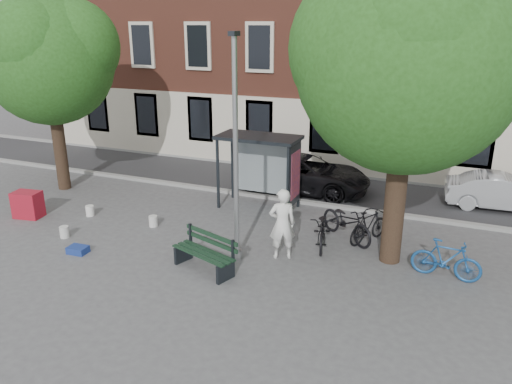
{
  "coord_description": "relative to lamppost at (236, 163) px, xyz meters",
  "views": [
    {
      "loc": [
        5.42,
        -11.55,
        6.3
      ],
      "look_at": [
        -0.14,
        1.73,
        1.4
      ],
      "focal_mm": 35.0,
      "sensor_mm": 36.0,
      "label": 1
    }
  ],
  "objects": [
    {
      "name": "blue_crate",
      "position": [
        -4.36,
        -1.5,
        -2.68
      ],
      "size": [
        0.57,
        0.43,
        0.2
      ],
      "primitive_type": "cube",
      "rotation": [
        0.0,
        0.0,
        0.06
      ],
      "color": "navy",
      "rests_on": "ground"
    },
    {
      "name": "bike_a",
      "position": [
        2.55,
        2.44,
        -2.2
      ],
      "size": [
        2.22,
        1.94,
        1.16
      ],
      "primitive_type": "imported",
      "rotation": [
        0.0,
        0.0,
        0.92
      ],
      "color": "black",
      "rests_on": "ground"
    },
    {
      "name": "bike_d",
      "position": [
        3.19,
        2.52,
        -2.28
      ],
      "size": [
        1.2,
        1.72,
        1.01
      ],
      "primitive_type": "imported",
      "rotation": [
        0.0,
        0.0,
        2.66
      ],
      "color": "black",
      "rests_on": "ground"
    },
    {
      "name": "lamppost",
      "position": [
        0.0,
        0.0,
        0.0
      ],
      "size": [
        0.28,
        0.35,
        6.11
      ],
      "color": "#9EA0A3",
      "rests_on": "ground"
    },
    {
      "name": "bike_c",
      "position": [
        2.0,
        1.7,
        -2.26
      ],
      "size": [
        1.15,
        2.11,
        1.05
      ],
      "primitive_type": "imported",
      "rotation": [
        0.0,
        0.0,
        0.24
      ],
      "color": "black",
      "rests_on": "ground"
    },
    {
      "name": "curb_near",
      "position": [
        0.0,
        5.0,
        -2.72
      ],
      "size": [
        40.0,
        0.25,
        0.12
      ],
      "primitive_type": "cube",
      "color": "gray",
      "rests_on": "ground"
    },
    {
      "name": "tree_right",
      "position": [
        4.01,
        1.38,
        2.83
      ],
      "size": [
        5.76,
        5.6,
        8.2
      ],
      "color": "black",
      "rests_on": "ground"
    },
    {
      "name": "bucket_b",
      "position": [
        -6.03,
        0.99,
        -2.6
      ],
      "size": [
        0.28,
        0.28,
        0.36
      ],
      "primitive_type": "cylinder",
      "rotation": [
        0.0,
        0.0,
        0.0
      ],
      "color": "white",
      "rests_on": "ground"
    },
    {
      "name": "painter",
      "position": [
        1.15,
        0.51,
        -1.77
      ],
      "size": [
        0.89,
        0.78,
        2.04
      ],
      "primitive_type": "imported",
      "rotation": [
        0.0,
        0.0,
        3.63
      ],
      "color": "white",
      "rests_on": "ground"
    },
    {
      "name": "red_stand",
      "position": [
        -7.86,
        0.09,
        -2.33
      ],
      "size": [
        0.99,
        0.74,
        0.9
      ],
      "primitive_type": "cube",
      "rotation": [
        0.0,
        0.0,
        0.17
      ],
      "color": "maroon",
      "rests_on": "ground"
    },
    {
      "name": "bus_shelter",
      "position": [
        -0.61,
        4.11,
        -0.87
      ],
      "size": [
        2.85,
        1.45,
        2.62
      ],
      "color": "#1E2328",
      "rests_on": "ground"
    },
    {
      "name": "bench",
      "position": [
        -0.48,
        -0.98,
        -2.33
      ],
      "size": [
        2.01,
        1.19,
        0.99
      ],
      "rotation": [
        0.0,
        0.0,
        -0.33
      ],
      "color": "#1E2328",
      "rests_on": "ground"
    },
    {
      "name": "bucket_c",
      "position": [
        -5.51,
        -0.78,
        -2.6
      ],
      "size": [
        0.37,
        0.37,
        0.36
      ],
      "primitive_type": "cylinder",
      "rotation": [
        0.0,
        0.0,
        -0.4
      ],
      "color": "silver",
      "rests_on": "ground"
    },
    {
      "name": "notice_sign",
      "position": [
        3.97,
        2.43,
        -1.24
      ],
      "size": [
        0.36,
        0.05,
        2.08
      ],
      "rotation": [
        0.0,
        0.0,
        0.05
      ],
      "color": "#9EA0A3",
      "rests_on": "ground"
    },
    {
      "name": "building_row",
      "position": [
        0.0,
        13.0,
        4.22
      ],
      "size": [
        30.0,
        8.0,
        14.0
      ],
      "primitive_type": "cube",
      "color": "brown",
      "rests_on": "ground"
    },
    {
      "name": "ground",
      "position": [
        0.0,
        0.0,
        -2.78
      ],
      "size": [
        90.0,
        90.0,
        0.0
      ],
      "primitive_type": "plane",
      "color": "#4C4C4F",
      "rests_on": "ground"
    },
    {
      "name": "car_dark",
      "position": [
        -0.07,
        6.41,
        -2.07
      ],
      "size": [
        5.12,
        2.37,
        1.42
      ],
      "primitive_type": "imported",
      "rotation": [
        0.0,
        0.0,
        1.57
      ],
      "color": "black",
      "rests_on": "ground"
    },
    {
      "name": "road",
      "position": [
        0.0,
        7.0,
        -2.78
      ],
      "size": [
        40.0,
        4.0,
        0.01
      ],
      "primitive_type": "cube",
      "color": "#28282B",
      "rests_on": "ground"
    },
    {
      "name": "car_silver",
      "position": [
        7.02,
        7.18,
        -2.16
      ],
      "size": [
        3.89,
        1.63,
        1.25
      ],
      "primitive_type": "imported",
      "rotation": [
        0.0,
        0.0,
        1.65
      ],
      "color": "#ADB0B5",
      "rests_on": "ground"
    },
    {
      "name": "curb_far",
      "position": [
        0.0,
        9.0,
        -2.72
      ],
      "size": [
        40.0,
        0.25,
        0.12
      ],
      "primitive_type": "cube",
      "color": "gray",
      "rests_on": "ground"
    },
    {
      "name": "bucket_a",
      "position": [
        -3.48,
        1.03,
        -2.6
      ],
      "size": [
        0.28,
        0.28,
        0.36
      ],
      "primitive_type": "cylinder",
      "rotation": [
        0.0,
        0.0,
        0.01
      ],
      "color": "silver",
      "rests_on": "ground"
    },
    {
      "name": "tree_left",
      "position": [
        -8.99,
        2.88,
        2.43
      ],
      "size": [
        5.18,
        4.86,
        7.4
      ],
      "color": "black",
      "rests_on": "ground"
    },
    {
      "name": "bike_b",
      "position": [
        5.47,
        1.01,
        -2.25
      ],
      "size": [
        1.8,
        0.64,
        1.06
      ],
      "primitive_type": "imported",
      "rotation": [
        0.0,
        0.0,
        1.49
      ],
      "color": "#194D8E",
      "rests_on": "ground"
    }
  ]
}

